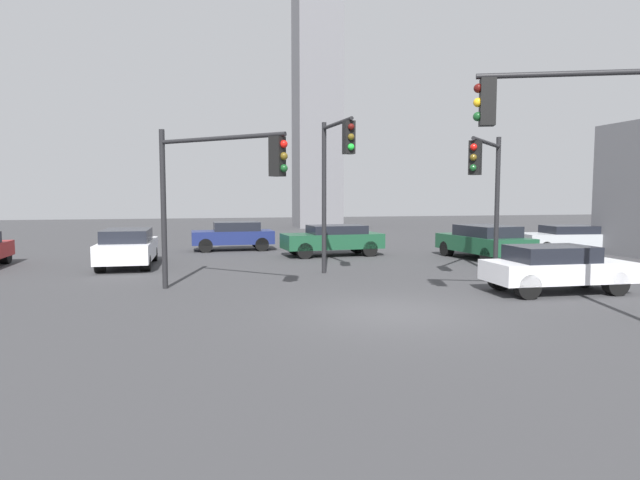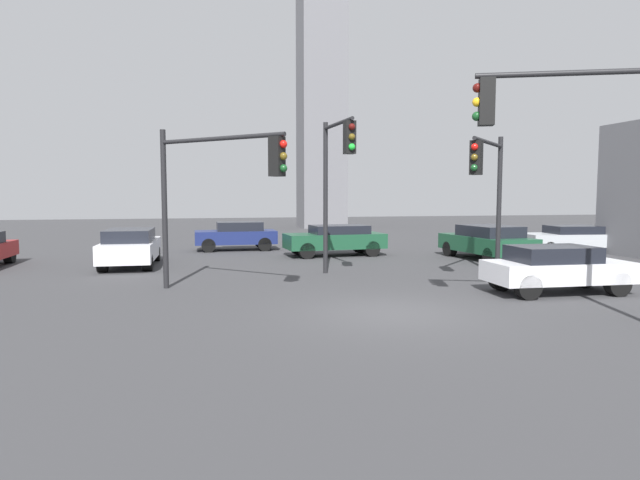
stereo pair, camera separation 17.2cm
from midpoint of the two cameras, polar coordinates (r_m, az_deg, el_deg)
The scene contains 12 objects.
ground_plane at distance 12.93m, azimuth 7.34°, elevation -7.60°, with size 106.02×106.02×0.00m, color #38383A.
traffic_light_0 at distance 18.04m, azimuth 16.88°, elevation 6.36°, with size 2.39×2.49×4.72m.
traffic_light_1 at distance 15.04m, azimuth -10.96°, elevation 6.72°, with size 3.27×3.12×4.65m.
traffic_light_2 at distance 17.90m, azimuth 1.37°, elevation 7.89°, with size 0.45×2.76×5.26m.
traffic_light_3 at distance 12.80m, azimuth 24.96°, elevation 9.77°, with size 3.66×1.57×5.58m.
car_1 at distance 27.23m, azimuth -9.26°, elevation 0.51°, with size 4.00×1.75×1.41m.
car_2 at distance 24.18m, azimuth 16.71°, elevation -0.11°, with size 2.47×4.67×1.46m.
car_3 at distance 16.61m, azimuth 23.25°, elevation -2.68°, with size 4.01×1.83×1.34m.
car_4 at distance 24.51m, azimuth 1.18°, elevation 0.10°, with size 4.56×2.15×1.38m.
car_6 at distance 28.64m, azimuth 24.55°, elevation 0.23°, with size 4.79×2.39×1.29m.
car_7 at distance 22.08m, azimuth -19.79°, elevation -0.70°, with size 1.95×4.45×1.45m.
skyline_tower at distance 48.46m, azimuth -0.43°, elevation 23.68°, with size 3.65×3.65×36.88m, color slate.
Camera 1 is at (-4.52, -11.81, 2.77)m, focal length 30.39 mm.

